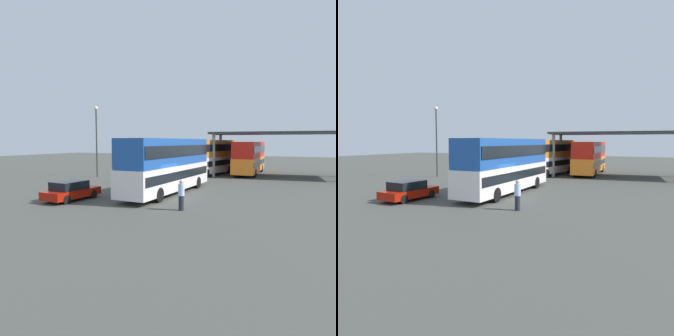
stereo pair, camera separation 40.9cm
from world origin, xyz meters
The scene contains 8 objects.
ground_plane centered at (0.00, 0.00, 0.00)m, with size 140.00×140.00×0.00m, color #444640.
double_decker_main centered at (-0.95, 2.17, 2.35)m, with size 2.79×11.52×4.29m.
parked_hatchback centered at (-5.84, -3.32, 0.67)m, with size 2.03×4.18×1.35m.
double_decker_near_canopy centered at (-2.00, 16.66, 2.33)m, with size 4.02×10.51×4.26m.
double_decker_mid_row centered at (2.14, 19.73, 2.22)m, with size 2.89×11.04×4.04m.
depot_canopy centered at (6.99, 18.24, 4.84)m, with size 18.60×8.44×5.17m.
lamppost_tall centered at (-13.22, 8.98, 5.06)m, with size 0.44×0.44×8.07m.
pedestrian_waiting centered at (2.36, -3.03, 0.92)m, with size 0.38×0.38×1.83m.
Camera 2 is at (9.64, -19.45, 4.07)m, focal length 32.89 mm.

